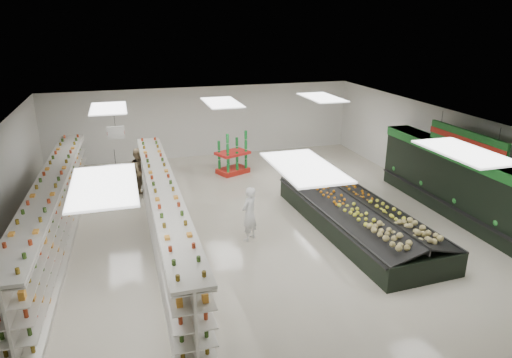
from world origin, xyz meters
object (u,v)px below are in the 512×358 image
object	(u,v)px
produce_island	(357,215)
gondola_center	(165,218)
soda_endcap	(233,155)
gondola_left	(55,215)
shopper_background	(141,172)
shopper_main	(249,214)

from	to	relation	value
produce_island	gondola_center	bearing A→B (deg)	174.32
soda_endcap	gondola_left	bearing A→B (deg)	-143.52
soda_endcap	shopper_background	distance (m)	4.06
gondola_center	shopper_background	size ratio (longest dim) A/B	5.96
gondola_left	shopper_background	bearing A→B (deg)	52.84
gondola_left	gondola_center	world-z (taller)	gondola_left
shopper_main	gondola_center	bearing A→B (deg)	-47.61
gondola_center	gondola_left	bearing A→B (deg)	160.00
gondola_left	shopper_background	xyz separation A→B (m)	(2.51, 3.11, 0.03)
shopper_background	shopper_main	bearing A→B (deg)	-114.82
gondola_left	shopper_main	bearing A→B (deg)	-12.72
gondola_left	shopper_main	distance (m)	5.48
soda_endcap	shopper_main	xyz separation A→B (m)	(-0.97, -6.01, 0.02)
shopper_background	gondola_center	bearing A→B (deg)	-140.77
soda_endcap	shopper_background	bearing A→B (deg)	-157.87
gondola_center	produce_island	size ratio (longest dim) A/B	1.57
produce_island	shopper_main	world-z (taller)	shopper_main
gondola_center	shopper_main	world-z (taller)	gondola_center
gondola_center	shopper_main	size ratio (longest dim) A/B	6.53
produce_island	soda_endcap	xyz separation A→B (m)	(-2.35, 6.26, 0.34)
gondola_left	produce_island	distance (m)	8.78
shopper_background	soda_endcap	bearing A→B (deg)	-34.58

